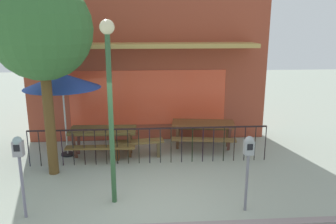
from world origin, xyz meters
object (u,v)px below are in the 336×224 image
street_tree (41,30)px  street_lamp (110,87)px  picnic_table_right (203,128)px  picnic_table_left (103,135)px  patio_umbrella (62,81)px  patio_bench (138,145)px  parking_meter_far (248,154)px  parking_meter_near (19,156)px

street_tree → street_lamp: size_ratio=1.26×
picnic_table_right → street_tree: 5.08m
picnic_table_left → street_tree: bearing=-135.2°
patio_umbrella → street_lamp: 3.11m
patio_umbrella → street_lamp: size_ratio=0.63×
patio_bench → picnic_table_right: bearing=18.3°
picnic_table_left → parking_meter_far: (3.10, -3.12, 0.58)m
street_lamp → picnic_table_right: bearing=52.1°
patio_umbrella → street_tree: bearing=-93.9°
picnic_table_left → parking_meter_near: size_ratio=1.14×
picnic_table_left → parking_meter_near: parking_meter_near is taller
parking_meter_near → patio_bench: bearing=53.8°
parking_meter_far → street_lamp: size_ratio=0.42×
street_lamp → street_tree: bearing=136.6°
patio_bench → parking_meter_far: bearing=-53.6°
picnic_table_left → patio_umbrella: (-1.02, 0.10, 1.49)m
street_lamp → parking_meter_near: bearing=-163.9°
picnic_table_right → street_lamp: 4.23m
parking_meter_near → street_lamp: (1.64, 0.47, 1.16)m
picnic_table_right → street_tree: street_tree is taller
parking_meter_near → street_tree: size_ratio=0.35×
street_tree → street_lamp: bearing=-43.4°
patio_umbrella → patio_bench: patio_umbrella is taller
picnic_table_left → street_tree: street_tree is taller
patio_bench → parking_meter_near: size_ratio=0.89×
picnic_table_right → parking_meter_near: bearing=-138.8°
picnic_table_left → street_lamp: bearing=-79.2°
patio_umbrella → street_lamp: street_lamp is taller
picnic_table_left → street_tree: 3.21m
patio_umbrella → street_lamp: bearing=-60.7°
parking_meter_far → street_lamp: 2.92m
picnic_table_left → picnic_table_right: (2.85, 0.42, 0.00)m
patio_umbrella → parking_meter_near: 3.28m
picnic_table_left → parking_meter_far: 4.43m
picnic_table_right → patio_umbrella: (-3.87, -0.32, 1.49)m
parking_meter_far → street_tree: size_ratio=0.33×
picnic_table_left → parking_meter_near: bearing=-110.3°
picnic_table_left → street_lamp: (0.50, -2.60, 1.80)m
parking_meter_far → street_lamp: street_lamp is taller
picnic_table_left → parking_meter_far: parking_meter_far is taller
parking_meter_near → street_lamp: bearing=16.1°
patio_umbrella → patio_bench: (1.97, -0.31, -1.74)m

